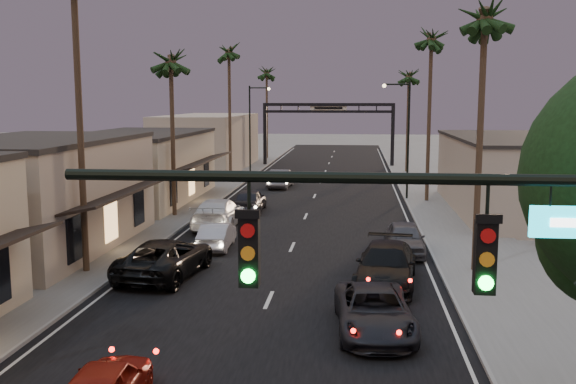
% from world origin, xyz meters
% --- Properties ---
extents(ground, '(200.00, 200.00, 0.00)m').
position_xyz_m(ground, '(0.00, 40.00, 0.00)').
color(ground, slate).
rests_on(ground, ground).
extents(road, '(14.00, 120.00, 0.02)m').
position_xyz_m(road, '(0.00, 45.00, 0.00)').
color(road, black).
rests_on(road, ground).
extents(sidewalk_left, '(5.00, 92.00, 0.12)m').
position_xyz_m(sidewalk_left, '(-9.50, 52.00, 0.06)').
color(sidewalk_left, slate).
rests_on(sidewalk_left, ground).
extents(sidewalk_right, '(5.00, 92.00, 0.12)m').
position_xyz_m(sidewalk_right, '(9.50, 52.00, 0.06)').
color(sidewalk_right, slate).
rests_on(sidewalk_right, ground).
extents(storefront_mid, '(8.00, 14.00, 5.50)m').
position_xyz_m(storefront_mid, '(-13.00, 26.00, 2.75)').
color(storefront_mid, '#A29482').
rests_on(storefront_mid, ground).
extents(storefront_far, '(8.00, 16.00, 5.00)m').
position_xyz_m(storefront_far, '(-13.00, 42.00, 2.50)').
color(storefront_far, '#C2B494').
rests_on(storefront_far, ground).
extents(storefront_dist, '(8.00, 20.00, 6.00)m').
position_xyz_m(storefront_dist, '(-13.00, 65.00, 3.00)').
color(storefront_dist, '#A29482').
rests_on(storefront_dist, ground).
extents(building_right, '(8.00, 18.00, 5.00)m').
position_xyz_m(building_right, '(14.00, 40.00, 2.50)').
color(building_right, '#A29482').
rests_on(building_right, ground).
extents(traffic_signal, '(8.51, 0.22, 7.80)m').
position_xyz_m(traffic_signal, '(5.69, 4.00, 5.08)').
color(traffic_signal, black).
rests_on(traffic_signal, ground).
extents(arch, '(15.20, 0.40, 7.27)m').
position_xyz_m(arch, '(0.00, 70.00, 5.53)').
color(arch, black).
rests_on(arch, ground).
extents(streetlight_right, '(2.13, 0.30, 9.00)m').
position_xyz_m(streetlight_right, '(6.92, 45.00, 5.33)').
color(streetlight_right, black).
rests_on(streetlight_right, ground).
extents(streetlight_left, '(2.13, 0.30, 9.00)m').
position_xyz_m(streetlight_left, '(-6.92, 58.00, 5.33)').
color(streetlight_left, black).
rests_on(streetlight_left, ground).
extents(palm_lc, '(3.20, 3.20, 12.20)m').
position_xyz_m(palm_lc, '(-8.60, 36.00, 10.47)').
color(palm_lc, '#38281C').
rests_on(palm_lc, ground).
extents(palm_ld, '(3.20, 3.20, 14.20)m').
position_xyz_m(palm_ld, '(-8.60, 55.00, 12.42)').
color(palm_ld, '#38281C').
rests_on(palm_ld, ground).
extents(palm_ra, '(3.20, 3.20, 13.20)m').
position_xyz_m(palm_ra, '(8.60, 24.00, 11.44)').
color(palm_ra, '#38281C').
rests_on(palm_ra, ground).
extents(palm_rb, '(3.20, 3.20, 14.20)m').
position_xyz_m(palm_rb, '(8.60, 44.00, 12.42)').
color(palm_rb, '#38281C').
rests_on(palm_rb, ground).
extents(palm_rc, '(3.20, 3.20, 12.20)m').
position_xyz_m(palm_rc, '(8.60, 64.00, 10.47)').
color(palm_rc, '#38281C').
rests_on(palm_rc, ground).
extents(palm_far, '(3.20, 3.20, 13.20)m').
position_xyz_m(palm_far, '(-8.30, 78.00, 11.44)').
color(palm_far, '#38281C').
rests_on(palm_far, ground).
extents(oncoming_pickup, '(3.41, 6.27, 1.67)m').
position_xyz_m(oncoming_pickup, '(-4.92, 21.85, 0.83)').
color(oncoming_pickup, black).
rests_on(oncoming_pickup, ground).
extents(oncoming_silver, '(1.60, 4.18, 1.36)m').
position_xyz_m(oncoming_silver, '(-3.85, 27.35, 0.68)').
color(oncoming_silver, '#AEAEB4').
rests_on(oncoming_silver, ground).
extents(oncoming_white, '(2.45, 6.01, 1.74)m').
position_xyz_m(oncoming_white, '(-4.97, 32.85, 0.87)').
color(oncoming_white, silver).
rests_on(oncoming_white, ground).
extents(oncoming_dgrey, '(1.98, 4.78, 1.62)m').
position_xyz_m(oncoming_dgrey, '(-3.97, 38.35, 0.81)').
color(oncoming_dgrey, black).
rests_on(oncoming_dgrey, ground).
extents(oncoming_grey_far, '(2.02, 4.98, 1.61)m').
position_xyz_m(oncoming_grey_far, '(-3.28, 50.77, 0.80)').
color(oncoming_grey_far, '#4F4E54').
rests_on(oncoming_grey_far, ground).
extents(curbside_near, '(2.84, 5.46, 1.47)m').
position_xyz_m(curbside_near, '(3.93, 15.97, 0.73)').
color(curbside_near, black).
rests_on(curbside_near, ground).
extents(curbside_black, '(3.01, 6.07, 1.70)m').
position_xyz_m(curbside_black, '(4.56, 21.47, 0.85)').
color(curbside_black, black).
rests_on(curbside_black, ground).
extents(curbside_grey, '(1.87, 4.60, 1.57)m').
position_xyz_m(curbside_grey, '(5.75, 27.21, 0.78)').
color(curbside_grey, '#47484C').
rests_on(curbside_grey, ground).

